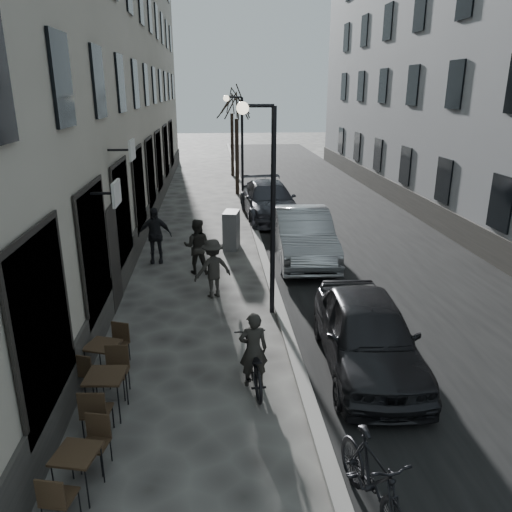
{
  "coord_description": "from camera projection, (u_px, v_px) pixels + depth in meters",
  "views": [
    {
      "loc": [
        -1.4,
        -5.42,
        5.35
      ],
      "look_at": [
        -0.48,
        5.12,
        1.8
      ],
      "focal_mm": 35.0,
      "sensor_mm": 36.0,
      "label": 1
    }
  ],
  "objects": [
    {
      "name": "utility_cabinet",
      "position": [
        231.0,
        230.0,
        17.46
      ],
      "size": [
        0.66,
        0.96,
        1.32
      ],
      "primitive_type": "cube",
      "rotation": [
        0.0,
        0.0,
        -0.21
      ],
      "color": "#5E5D60",
      "rests_on": "ground"
    },
    {
      "name": "bistro_set_b",
      "position": [
        107.0,
        390.0,
        8.5
      ],
      "size": [
        0.68,
        1.59,
        0.92
      ],
      "rotation": [
        0.0,
        0.0,
        -0.08
      ],
      "color": "#302115",
      "rests_on": "ground"
    },
    {
      "name": "bicycle",
      "position": [
        253.0,
        363.0,
        9.37
      ],
      "size": [
        0.72,
        1.77,
        0.91
      ],
      "primitive_type": "imported",
      "rotation": [
        0.0,
        0.0,
        3.21
      ],
      "color": "black",
      "rests_on": "ground"
    },
    {
      "name": "moped",
      "position": [
        373.0,
        480.0,
        6.44
      ],
      "size": [
        0.86,
        1.94,
        1.12
      ],
      "primitive_type": "imported",
      "rotation": [
        0.0,
        0.0,
        0.18
      ],
      "color": "black",
      "rests_on": "ground"
    },
    {
      "name": "ground",
      "position": [
        322.0,
        494.0,
        6.94
      ],
      "size": [
        120.0,
        120.0,
        0.0
      ],
      "primitive_type": "plane",
      "color": "#373432",
      "rests_on": "ground"
    },
    {
      "name": "pedestrian_near",
      "position": [
        197.0,
        246.0,
        15.04
      ],
      "size": [
        0.9,
        0.75,
        1.68
      ],
      "primitive_type": "imported",
      "rotation": [
        0.0,
        0.0,
        3.0
      ],
      "color": "black",
      "rests_on": "ground"
    },
    {
      "name": "bistro_set_a",
      "position": [
        78.0,
        469.0,
        6.82
      ],
      "size": [
        0.68,
        1.43,
        0.82
      ],
      "rotation": [
        0.0,
        0.0,
        -0.23
      ],
      "color": "#302115",
      "rests_on": "ground"
    },
    {
      "name": "car_near",
      "position": [
        367.0,
        334.0,
        9.88
      ],
      "size": [
        2.06,
        4.49,
        1.49
      ],
      "primitive_type": "imported",
      "rotation": [
        0.0,
        0.0,
        -0.07
      ],
      "color": "black",
      "rests_on": "ground"
    },
    {
      "name": "pedestrian_far",
      "position": [
        155.0,
        235.0,
        15.94
      ],
      "size": [
        1.08,
        0.48,
        1.81
      ],
      "primitive_type": "imported",
      "rotation": [
        0.0,
        0.0,
        0.03
      ],
      "color": "black",
      "rests_on": "ground"
    },
    {
      "name": "tree_near",
      "position": [
        236.0,
        103.0,
        25.28
      ],
      "size": [
        2.4,
        2.4,
        5.7
      ],
      "color": "black",
      "rests_on": "ground"
    },
    {
      "name": "tree_far",
      "position": [
        232.0,
        101.0,
        30.95
      ],
      "size": [
        2.4,
        2.4,
        5.7
      ],
      "color": "black",
      "rests_on": "ground"
    },
    {
      "name": "streetlamp_far",
      "position": [
        238.0,
        139.0,
        22.92
      ],
      "size": [
        0.9,
        0.28,
        5.09
      ],
      "color": "black",
      "rests_on": "ground"
    },
    {
      "name": "bistro_set_c",
      "position": [
        103.0,
        357.0,
        9.64
      ],
      "size": [
        0.84,
        1.46,
        0.84
      ],
      "rotation": [
        0.0,
        0.0,
        -0.34
      ],
      "color": "#302115",
      "rests_on": "ground"
    },
    {
      "name": "car_far",
      "position": [
        269.0,
        201.0,
        21.57
      ],
      "size": [
        2.44,
        5.37,
        1.53
      ],
      "primitive_type": "imported",
      "rotation": [
        0.0,
        0.0,
        0.06
      ],
      "color": "#34353D",
      "rests_on": "ground"
    },
    {
      "name": "road",
      "position": [
        331.0,
        214.0,
        22.36
      ],
      "size": [
        7.3,
        60.0,
        0.0
      ],
      "primitive_type": "cube",
      "color": "black",
      "rests_on": "ground"
    },
    {
      "name": "cyclist_rider",
      "position": [
        253.0,
        350.0,
        9.28
      ],
      "size": [
        0.57,
        0.39,
        1.49
      ],
      "primitive_type": "imported",
      "rotation": [
        0.0,
        0.0,
        3.21
      ],
      "color": "black",
      "rests_on": "ground"
    },
    {
      "name": "pedestrian_mid",
      "position": [
        213.0,
        268.0,
        13.29
      ],
      "size": [
        1.19,
        0.95,
        1.61
      ],
      "primitive_type": "imported",
      "rotation": [
        0.0,
        0.0,
        3.53
      ],
      "color": "#2A2825",
      "rests_on": "ground"
    },
    {
      "name": "building_left",
      "position": [
        90.0,
        17.0,
        19.48
      ],
      "size": [
        4.0,
        35.0,
        16.0
      ],
      "primitive_type": "cube",
      "color": "#A19987",
      "rests_on": "ground"
    },
    {
      "name": "kerb",
      "position": [
        250.0,
        215.0,
        22.05
      ],
      "size": [
        0.25,
        60.0,
        0.12
      ],
      "primitive_type": "cube",
      "color": "slate",
      "rests_on": "ground"
    },
    {
      "name": "building_right",
      "position": [
        471.0,
        22.0,
        20.75
      ],
      "size": [
        4.0,
        35.0,
        16.0
      ],
      "primitive_type": "cube",
      "color": "gray",
      "rests_on": "ground"
    },
    {
      "name": "car_mid",
      "position": [
        303.0,
        235.0,
        16.29
      ],
      "size": [
        1.91,
        5.03,
        1.64
      ],
      "primitive_type": "imported",
      "rotation": [
        0.0,
        0.0,
        -0.04
      ],
      "color": "#999DA1",
      "rests_on": "ground"
    },
    {
      "name": "streetlamp_near",
      "position": [
        266.0,
        188.0,
        11.58
      ],
      "size": [
        0.9,
        0.28,
        5.09
      ],
      "color": "black",
      "rests_on": "ground"
    }
  ]
}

